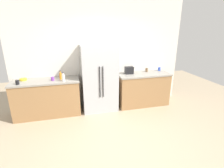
{
  "coord_description": "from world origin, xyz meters",
  "views": [
    {
      "loc": [
        -0.86,
        -2.72,
        2.19
      ],
      "look_at": [
        -0.04,
        0.48,
        1.08
      ],
      "focal_mm": 27.61,
      "sensor_mm": 36.0,
      "label": 1
    }
  ],
  "objects_px": {
    "cup_c": "(159,69)",
    "cup_b": "(17,82)",
    "cup_a": "(147,70)",
    "bottle_b": "(63,77)",
    "refrigerator": "(99,78)",
    "bowl_a": "(23,79)",
    "bottle_a": "(61,76)",
    "cup_d": "(53,79)",
    "toaster": "(129,70)"
  },
  "relations": [
    {
      "from": "refrigerator",
      "to": "bowl_a",
      "type": "distance_m",
      "value": 1.87
    },
    {
      "from": "refrigerator",
      "to": "toaster",
      "type": "xyz_separation_m",
      "value": [
        0.86,
        0.09,
        0.15
      ]
    },
    {
      "from": "bottle_a",
      "to": "cup_d",
      "type": "relative_size",
      "value": 2.59
    },
    {
      "from": "refrigerator",
      "to": "cup_c",
      "type": "xyz_separation_m",
      "value": [
        1.85,
        0.19,
        0.1
      ]
    },
    {
      "from": "bowl_a",
      "to": "refrigerator",
      "type": "bearing_deg",
      "value": -4.13
    },
    {
      "from": "cup_c",
      "to": "cup_d",
      "type": "distance_m",
      "value": 3.03
    },
    {
      "from": "toaster",
      "to": "cup_b",
      "type": "distance_m",
      "value": 2.8
    },
    {
      "from": "toaster",
      "to": "cup_a",
      "type": "bearing_deg",
      "value": 8.66
    },
    {
      "from": "cup_c",
      "to": "cup_b",
      "type": "bearing_deg",
      "value": -174.57
    },
    {
      "from": "cup_a",
      "to": "cup_d",
      "type": "distance_m",
      "value": 2.61
    },
    {
      "from": "refrigerator",
      "to": "cup_a",
      "type": "bearing_deg",
      "value": 6.86
    },
    {
      "from": "toaster",
      "to": "cup_b",
      "type": "xyz_separation_m",
      "value": [
        -2.78,
        -0.26,
        -0.05
      ]
    },
    {
      "from": "bottle_b",
      "to": "cup_b",
      "type": "xyz_separation_m",
      "value": [
        -1.02,
        0.0,
        -0.04
      ]
    },
    {
      "from": "refrigerator",
      "to": "bowl_a",
      "type": "xyz_separation_m",
      "value": [
        -1.86,
        0.13,
        0.07
      ]
    },
    {
      "from": "refrigerator",
      "to": "cup_c",
      "type": "height_order",
      "value": "refrigerator"
    },
    {
      "from": "cup_b",
      "to": "cup_d",
      "type": "distance_m",
      "value": 0.77
    },
    {
      "from": "toaster",
      "to": "bowl_a",
      "type": "height_order",
      "value": "toaster"
    },
    {
      "from": "cup_b",
      "to": "cup_a",
      "type": "bearing_deg",
      "value": 5.82
    },
    {
      "from": "cup_a",
      "to": "bottle_b",
      "type": "bearing_deg",
      "value": -171.62
    },
    {
      "from": "toaster",
      "to": "bowl_a",
      "type": "relative_size",
      "value": 1.35
    },
    {
      "from": "refrigerator",
      "to": "toaster",
      "type": "bearing_deg",
      "value": 5.65
    },
    {
      "from": "bottle_a",
      "to": "cup_b",
      "type": "xyz_separation_m",
      "value": [
        -0.95,
        -0.17,
        -0.04
      ]
    },
    {
      "from": "refrigerator",
      "to": "cup_c",
      "type": "bearing_deg",
      "value": 5.83
    },
    {
      "from": "bottle_a",
      "to": "bottle_b",
      "type": "distance_m",
      "value": 0.18
    },
    {
      "from": "toaster",
      "to": "cup_c",
      "type": "height_order",
      "value": "toaster"
    },
    {
      "from": "toaster",
      "to": "cup_a",
      "type": "xyz_separation_m",
      "value": [
        0.57,
        0.09,
        -0.05
      ]
    },
    {
      "from": "toaster",
      "to": "bowl_a",
      "type": "distance_m",
      "value": 2.73
    },
    {
      "from": "cup_a",
      "to": "cup_b",
      "type": "distance_m",
      "value": 3.38
    },
    {
      "from": "cup_b",
      "to": "bowl_a",
      "type": "xyz_separation_m",
      "value": [
        0.06,
        0.3,
        -0.03
      ]
    },
    {
      "from": "bottle_a",
      "to": "cup_b",
      "type": "bearing_deg",
      "value": -170.08
    },
    {
      "from": "cup_a",
      "to": "cup_c",
      "type": "relative_size",
      "value": 1.04
    },
    {
      "from": "bottle_a",
      "to": "bowl_a",
      "type": "xyz_separation_m",
      "value": [
        -0.89,
        0.14,
        -0.06
      ]
    },
    {
      "from": "refrigerator",
      "to": "cup_d",
      "type": "relative_size",
      "value": 20.05
    },
    {
      "from": "cup_d",
      "to": "bowl_a",
      "type": "distance_m",
      "value": 0.73
    },
    {
      "from": "cup_c",
      "to": "bowl_a",
      "type": "relative_size",
      "value": 0.61
    },
    {
      "from": "refrigerator",
      "to": "cup_a",
      "type": "relative_size",
      "value": 16.37
    },
    {
      "from": "refrigerator",
      "to": "cup_b",
      "type": "distance_m",
      "value": 1.93
    },
    {
      "from": "bottle_b",
      "to": "cup_a",
      "type": "bearing_deg",
      "value": 8.38
    },
    {
      "from": "bottle_b",
      "to": "cup_c",
      "type": "distance_m",
      "value": 2.78
    },
    {
      "from": "bottle_a",
      "to": "toaster",
      "type": "bearing_deg",
      "value": 2.77
    },
    {
      "from": "toaster",
      "to": "bowl_a",
      "type": "bearing_deg",
      "value": 178.97
    },
    {
      "from": "toaster",
      "to": "bottle_a",
      "type": "height_order",
      "value": "bottle_a"
    },
    {
      "from": "bottle_a",
      "to": "cup_a",
      "type": "xyz_separation_m",
      "value": [
        2.41,
        0.18,
        -0.03
      ]
    },
    {
      "from": "bottle_a",
      "to": "cup_c",
      "type": "relative_size",
      "value": 2.2
    },
    {
      "from": "cup_c",
      "to": "bowl_a",
      "type": "bearing_deg",
      "value": -179.16
    },
    {
      "from": "cup_c",
      "to": "cup_a",
      "type": "bearing_deg",
      "value": -177.75
    },
    {
      "from": "bottle_a",
      "to": "cup_d",
      "type": "distance_m",
      "value": 0.2
    },
    {
      "from": "refrigerator",
      "to": "cup_b",
      "type": "xyz_separation_m",
      "value": [
        -1.92,
        -0.17,
        0.1
      ]
    },
    {
      "from": "refrigerator",
      "to": "bowl_a",
      "type": "height_order",
      "value": "refrigerator"
    },
    {
      "from": "cup_b",
      "to": "cup_d",
      "type": "height_order",
      "value": "cup_b"
    }
  ]
}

